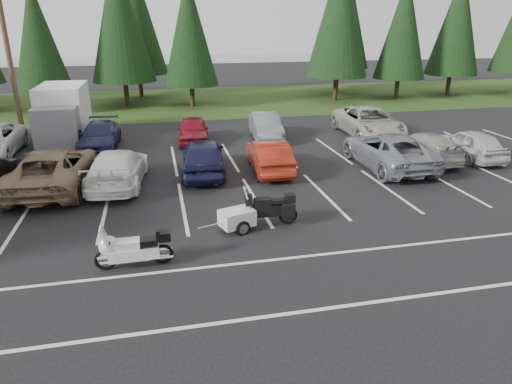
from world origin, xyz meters
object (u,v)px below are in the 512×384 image
object	(u,v)px
car_near_4	(203,156)
car_near_5	(269,156)
car_near_2	(53,169)
adventure_motorcycle	(267,206)
car_near_3	(118,168)
car_far_2	(193,130)
car_near_6	(388,150)
car_near_8	(470,144)
car_near_7	(424,146)
cargo_trailer	(237,220)
touring_motorcycle	(133,246)
car_far_3	(266,126)
utility_pole	(9,54)
car_far_1	(100,136)
car_far_4	(369,122)
box_truck	(61,114)

from	to	relation	value
car_near_4	car_near_5	world-z (taller)	car_near_4
car_near_2	adventure_motorcycle	world-z (taller)	car_near_2
car_near_3	car_far_2	size ratio (longest dim) A/B	1.27
car_near_6	car_near_8	distance (m)	4.58
car_near_7	cargo_trailer	size ratio (longest dim) A/B	3.03
touring_motorcycle	car_near_7	bearing A→B (deg)	28.81
car_near_4	car_near_7	size ratio (longest dim) A/B	1.01
adventure_motorcycle	car_far_3	bearing A→B (deg)	81.05
utility_pole	car_near_6	distance (m)	19.49
car_near_2	car_near_7	world-z (taller)	car_near_2
car_far_1	touring_motorcycle	bearing A→B (deg)	-78.76
car_near_6	car_far_4	size ratio (longest dim) A/B	0.97
car_far_4	car_near_4	bearing A→B (deg)	-152.13
car_far_1	cargo_trailer	size ratio (longest dim) A/B	3.03
car_near_2	adventure_motorcycle	size ratio (longest dim) A/B	2.61
car_near_6	touring_motorcycle	distance (m)	12.98
car_near_2	touring_motorcycle	xyz separation A→B (m)	(3.27, -7.10, -0.18)
car_near_3	cargo_trailer	distance (m)	6.58
car_far_2	car_near_4	bearing A→B (deg)	-85.39
car_near_3	car_near_6	distance (m)	11.82
car_near_4	car_far_1	bearing A→B (deg)	-42.97
car_near_5	car_far_3	size ratio (longest dim) A/B	0.99
utility_pole	car_far_1	bearing A→B (deg)	-25.29
car_near_6	car_near_4	bearing A→B (deg)	-5.12
cargo_trailer	car_far_3	bearing A→B (deg)	53.48
car_near_2	car_near_3	xyz separation A→B (m)	(2.46, -0.15, -0.08)
touring_motorcycle	adventure_motorcycle	bearing A→B (deg)	23.14
box_truck	car_near_6	size ratio (longest dim) A/B	0.99
car_near_2	car_far_2	xyz separation A→B (m)	(6.06, 6.22, -0.13)
adventure_motorcycle	touring_motorcycle	bearing A→B (deg)	-151.61
car_near_2	car_far_1	world-z (taller)	car_near_2
touring_motorcycle	car_near_2	bearing A→B (deg)	113.92
car_near_5	car_far_4	size ratio (longest dim) A/B	0.73
car_far_1	car_far_2	xyz separation A→B (m)	(4.88, 0.25, 0.01)
car_near_8	touring_motorcycle	world-z (taller)	car_near_8
car_far_3	car_far_4	distance (m)	5.99
car_near_5	car_far_3	bearing A→B (deg)	-98.95
car_far_3	touring_motorcycle	size ratio (longest dim) A/B	1.86
car_near_3	car_far_1	world-z (taller)	car_near_3
car_near_8	car_far_2	bearing A→B (deg)	-22.41
car_near_2	car_far_4	bearing A→B (deg)	-158.09
car_near_4	car_far_4	size ratio (longest dim) A/B	0.79
car_near_7	car_far_2	distance (m)	11.95
box_truck	adventure_motorcycle	xyz separation A→B (m)	(8.37, -13.71, -0.77)
car_near_2	car_near_5	size ratio (longest dim) A/B	1.37
car_far_1	car_near_7	bearing A→B (deg)	-17.74
touring_motorcycle	box_truck	bearing A→B (deg)	104.50
car_near_4	car_near_5	size ratio (longest dim) A/B	1.09
car_near_6	car_far_1	size ratio (longest dim) A/B	1.23
car_near_5	cargo_trailer	distance (m)	6.25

